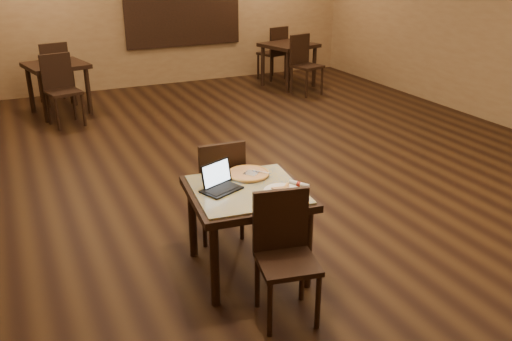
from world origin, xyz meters
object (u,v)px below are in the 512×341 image
laptop (219,182)px  other_table_b_chair_near (61,86)px  chair_main_near (284,248)px  other_table_a_chair_near (304,61)px  other_table_b (57,72)px  tiled_table (247,200)px  other_table_a (289,51)px  other_table_b_chair_far (54,70)px  pizza_pan (248,175)px  chair_main_far (219,184)px  other_table_a_chair_far (275,50)px

laptop → other_table_b_chair_near: bearing=75.0°
chair_main_near → other_table_a_chair_near: (3.44, 5.72, 0.07)m
other_table_b_chair_near → chair_main_near: bearing=-93.3°
other_table_b → other_table_b_chair_near: 0.63m
tiled_table → laptop: (-0.20, 0.10, 0.16)m
laptop → other_table_b_chair_near: size_ratio=0.33×
other_table_b → other_table_b_chair_near: (-0.02, -0.63, -0.08)m
tiled_table → other_table_a: (3.48, 5.74, 0.04)m
other_table_b_chair_near → other_table_b_chair_far: same height
pizza_pan → tiled_table: bearing=-116.6°
chair_main_far → other_table_b_chair_near: size_ratio=0.91×
chair_main_near → chair_main_far: (-0.02, 1.23, 0.01)m
other_table_b_chair_near → other_table_a_chair_far: bearing=5.1°
chair_main_far → other_table_a_chair_near: 5.67m
tiled_table → pizza_pan: 0.29m
chair_main_near → other_table_b_chair_near: bearing=109.9°
pizza_pan → other_table_b_chair_far: size_ratio=0.32×
chair_main_near → laptop: (-0.22, 0.72, 0.28)m
other_table_a_chair_near → other_table_a_chair_far: bearing=72.9°
other_table_a_chair_far → other_table_b: (-4.35, -0.74, 0.08)m
pizza_pan → other_table_a_chair_far: size_ratio=0.31×
chair_main_near → other_table_b_chair_near: (-0.88, 5.63, 0.07)m
tiled_table → chair_main_near: (0.02, -0.62, -0.12)m
tiled_table → other_table_a: size_ratio=0.93×
chair_main_far → other_table_b: size_ratio=0.93×
other_table_a → other_table_a_chair_near: 0.64m
other_table_b_chair_near → chair_main_far: bearing=-91.1°
other_table_b_chair_near → other_table_b: bearing=76.0°
other_table_b → chair_main_far: bearing=-92.7°
tiled_table → other_table_a_chair_far: size_ratio=0.94×
other_table_b_chair_far → chair_main_far: bearing=86.0°
other_table_a_chair_near → tiled_table: bearing=-139.0°
laptop → other_table_b_chair_far: size_ratio=0.33×
tiled_table → other_table_a_chair_far: 7.28m
other_table_b_chair_far → laptop: bearing=83.6°
chair_main_near → laptop: laptop is taller
other_table_a_chair_near → pizza_pan: bearing=-139.3°
tiled_table → other_table_b_chair_near: size_ratio=0.94×
other_table_a_chair_far → laptop: bearing=44.6°
pizza_pan → other_table_a_chair_near: bearing=55.6°
other_table_a_chair_far → chair_main_near: bearing=48.6°
tiled_table → chair_main_far: size_ratio=1.04×
tiled_table → chair_main_near: 0.63m
pizza_pan → other_table_a: bearing=58.6°
tiled_table → other_table_b: bearing=104.9°
tiled_table → laptop: size_ratio=2.82×
chair_main_near → other_table_a_chair_far: size_ratio=0.88×
other_table_a → chair_main_near: bearing=-133.5°
other_table_a → other_table_b: size_ratio=1.04×
chair_main_far → laptop: (-0.20, -0.52, 0.26)m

